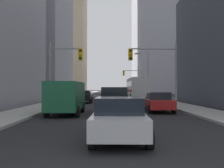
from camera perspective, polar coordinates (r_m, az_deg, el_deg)
The scene contains 15 objects.
sidewalk_left at distance 52.78m, azimuth -7.55°, elevation -2.78°, with size 2.95×160.00×0.15m, color #9E9E99.
sidewalk_right at distance 52.89m, azimuth 6.80°, elevation -2.78°, with size 2.95×160.00×0.15m, color #9E9E99.
city_bus at distance 41.65m, azimuth 5.57°, elevation -0.75°, with size 2.67×11.52×3.40m.
pickup_truck_grey at distance 17.16m, azimuth 0.48°, elevation -3.94°, with size 2.20×5.42×1.90m.
cargo_van_green at distance 17.74m, azimuth -10.30°, elevation -2.68°, with size 2.16×5.24×2.26m.
sedan_silver at distance 8.96m, azimuth 1.59°, elevation -7.81°, with size 1.95×4.26×1.52m.
sedan_red at distance 19.61m, azimuth 10.43°, elevation -4.01°, with size 1.95×4.24×1.52m.
sedan_black at distance 31.12m, azimuth -6.32°, elevation -2.85°, with size 1.95×4.23×1.52m.
traffic_signal_near_left at distance 23.16m, azimuth -10.84°, elevation 4.48°, with size 3.03×0.44×6.00m.
traffic_signal_near_right at distance 23.21m, azimuth 9.76°, elevation 4.64°, with size 4.43×0.44×6.00m.
traffic_signal_far_right at distance 51.96m, azimuth 4.45°, elevation 1.53°, with size 3.26×0.44×6.00m.
street_lamp_right at distance 39.89m, azimuth 7.69°, elevation 2.99°, with size 2.26×0.32×7.50m.
building_left_mid_office at distance 55.63m, azimuth -23.39°, elevation 13.66°, with size 24.68×20.12×31.46m, color #93939E.
building_left_far_tower at distance 96.98m, azimuth -11.72°, elevation 16.34°, with size 18.14×18.77×60.98m, color tan.
building_right_far_highrise at distance 95.43m, azimuth 11.74°, elevation 15.68°, with size 20.69×28.62×57.96m, color #93939E.
Camera 1 is at (-0.46, -2.39, 1.86)m, focal length 40.33 mm.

